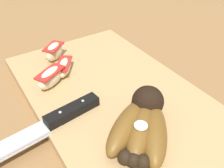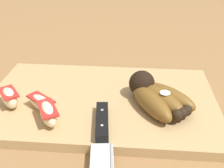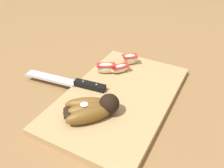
# 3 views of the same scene
# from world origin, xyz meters

# --- Properties ---
(ground_plane) EXTENTS (6.00, 6.00, 0.00)m
(ground_plane) POSITION_xyz_m (0.00, 0.00, 0.00)
(ground_plane) COLOR olive
(cutting_board) EXTENTS (0.48, 0.29, 0.02)m
(cutting_board) POSITION_xyz_m (0.00, 0.02, 0.01)
(cutting_board) COLOR tan
(cutting_board) RESTS_ON ground_plane
(banana_bunch) EXTENTS (0.14, 0.15, 0.06)m
(banana_bunch) POSITION_xyz_m (0.11, -0.00, 0.04)
(banana_bunch) COLOR black
(banana_bunch) RESTS_ON cutting_board
(chefs_knife) EXTENTS (0.06, 0.28, 0.02)m
(chefs_knife) POSITION_xyz_m (0.02, -0.12, 0.03)
(chefs_knife) COLOR silver
(chefs_knife) RESTS_ON cutting_board
(apple_wedge_near) EXTENTS (0.06, 0.06, 0.04)m
(apple_wedge_near) POSITION_xyz_m (-0.18, -0.03, 0.04)
(apple_wedge_near) COLOR beige
(apple_wedge_near) RESTS_ON cutting_board
(apple_wedge_middle) EXTENTS (0.06, 0.07, 0.04)m
(apple_wedge_middle) POSITION_xyz_m (-0.09, -0.07, 0.04)
(apple_wedge_middle) COLOR beige
(apple_wedge_middle) RESTS_ON cutting_board
(apple_wedge_far) EXTENTS (0.07, 0.06, 0.03)m
(apple_wedge_far) POSITION_xyz_m (-0.11, -0.04, 0.04)
(apple_wedge_far) COLOR beige
(apple_wedge_far) RESTS_ON cutting_board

